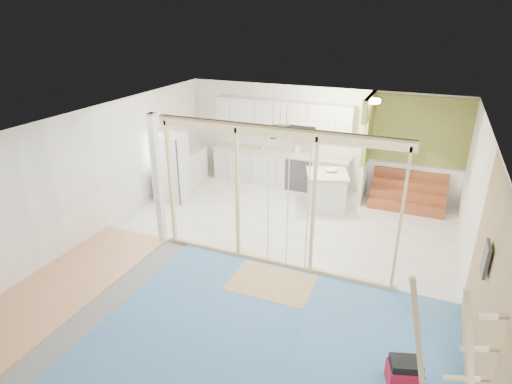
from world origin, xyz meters
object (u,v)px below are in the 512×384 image
at_px(island, 326,191).
at_px(ladder, 452,375).
at_px(fridge, 171,167).
at_px(toolbox, 404,373).

relative_size(island, ladder, 0.57).
height_order(fridge, ladder, ladder).
height_order(fridge, toolbox, fridge).
height_order(island, toolbox, island).
xyz_separation_m(island, toolbox, (2.17, -4.69, -0.26)).
bearing_deg(fridge, toolbox, -42.55).
distance_m(toolbox, ladder, 1.22).
relative_size(fridge, island, 1.41).
bearing_deg(toolbox, ladder, -80.12).
xyz_separation_m(fridge, toolbox, (5.79, -3.82, -0.64)).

